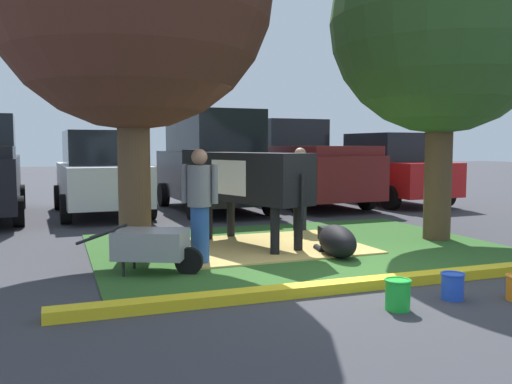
# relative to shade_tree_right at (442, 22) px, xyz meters

# --- Properties ---
(ground_plane) EXTENTS (80.00, 80.00, 0.00)m
(ground_plane) POSITION_rel_shade_tree_right_xyz_m (-2.91, -1.61, -3.78)
(ground_plane) COLOR #38383D
(grass_island) EXTENTS (6.53, 4.93, 0.02)m
(grass_island) POSITION_rel_shade_tree_right_xyz_m (-2.62, 0.18, -3.77)
(grass_island) COLOR #2D5B23
(grass_island) RESTS_ON ground
(curb_yellow) EXTENTS (7.73, 0.24, 0.12)m
(curb_yellow) POSITION_rel_shade_tree_right_xyz_m (-2.62, -2.44, -3.72)
(curb_yellow) COLOR yellow
(curb_yellow) RESTS_ON ground
(hay_bedding) EXTENTS (3.25, 2.47, 0.04)m
(hay_bedding) POSITION_rel_shade_tree_right_xyz_m (-3.19, 0.32, -3.76)
(hay_bedding) COLOR tan
(hay_bedding) RESTS_ON ground
(shade_tree_right) EXTENTS (3.85, 3.85, 5.73)m
(shade_tree_right) POSITION_rel_shade_tree_right_xyz_m (0.00, 0.00, 0.00)
(shade_tree_right) COLOR #4C3823
(shade_tree_right) RESTS_ON ground
(cow_holstein) EXTENTS (1.48, 3.03, 1.60)m
(cow_holstein) POSITION_rel_shade_tree_right_xyz_m (-3.35, 0.62, -2.64)
(cow_holstein) COLOR black
(cow_holstein) RESTS_ON ground
(calf_lying) EXTENTS (0.68, 1.33, 0.48)m
(calf_lying) POSITION_rel_shade_tree_right_xyz_m (-2.37, -0.67, -3.54)
(calf_lying) COLOR black
(calf_lying) RESTS_ON ground
(person_handler) EXTENTS (0.46, 0.34, 1.63)m
(person_handler) POSITION_rel_shade_tree_right_xyz_m (-4.45, -0.54, -2.91)
(person_handler) COLOR #23478C
(person_handler) RESTS_ON ground
(person_visitor_near) EXTENTS (0.49, 0.34, 1.63)m
(person_visitor_near) POSITION_rel_shade_tree_right_xyz_m (-1.85, 1.77, -2.91)
(person_visitor_near) COLOR black
(person_visitor_near) RESTS_ON ground
(wheelbarrow) EXTENTS (1.56, 1.08, 0.63)m
(wheelbarrow) POSITION_rel_shade_tree_right_xyz_m (-5.16, -0.85, -3.40)
(wheelbarrow) COLOR gray
(wheelbarrow) RESTS_ON ground
(bucket_green) EXTENTS (0.28, 0.28, 0.32)m
(bucket_green) POSITION_rel_shade_tree_right_xyz_m (-3.08, -3.27, -3.62)
(bucket_green) COLOR green
(bucket_green) RESTS_ON ground
(bucket_blue) EXTENTS (0.26, 0.26, 0.29)m
(bucket_blue) POSITION_rel_shade_tree_right_xyz_m (-2.30, -3.15, -3.63)
(bucket_blue) COLOR blue
(bucket_blue) RESTS_ON ground
(hatchback_white) EXTENTS (2.16, 4.47, 2.02)m
(hatchback_white) POSITION_rel_shade_tree_right_xyz_m (-5.30, 5.84, -2.80)
(hatchback_white) COLOR silver
(hatchback_white) RESTS_ON ground
(suv_black) EXTENTS (2.27, 4.67, 2.52)m
(suv_black) POSITION_rel_shade_tree_right_xyz_m (-2.53, 5.59, -2.51)
(suv_black) COLOR black
(suv_black) RESTS_ON ground
(pickup_truck_maroon) EXTENTS (2.39, 5.48, 2.42)m
(pickup_truck_maroon) POSITION_rel_shade_tree_right_xyz_m (0.19, 6.15, -2.67)
(pickup_truck_maroon) COLOR maroon
(pickup_truck_maroon) RESTS_ON ground
(sedan_red) EXTENTS (2.16, 4.47, 2.02)m
(sedan_red) POSITION_rel_shade_tree_right_xyz_m (2.71, 5.64, -2.80)
(sedan_red) COLOR red
(sedan_red) RESTS_ON ground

